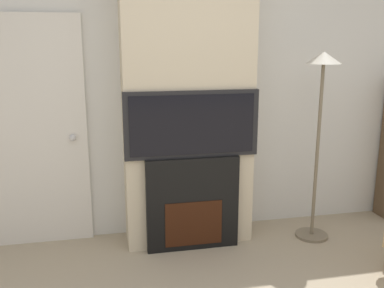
{
  "coord_description": "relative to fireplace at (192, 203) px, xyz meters",
  "views": [
    {
      "loc": [
        -0.71,
        -1.77,
        1.75
      ],
      "look_at": [
        0.0,
        1.6,
        0.93
      ],
      "focal_mm": 40.0,
      "sensor_mm": 36.0,
      "label": 1
    }
  ],
  "objects": [
    {
      "name": "entry_door",
      "position": [
        -1.26,
        0.37,
        0.59
      ],
      "size": [
        0.82,
        0.09,
        1.98
      ],
      "color": "silver",
      "rests_on": "ground_plane"
    },
    {
      "name": "floor_lamp",
      "position": [
        1.12,
        -0.03,
        0.84
      ],
      "size": [
        0.29,
        0.29,
        1.67
      ],
      "color": "#726651",
      "rests_on": "ground_plane"
    },
    {
      "name": "television",
      "position": [
        0.0,
        -0.0,
        0.69
      ],
      "size": [
        1.12,
        0.07,
        0.56
      ],
      "color": "black",
      "rests_on": "fireplace"
    },
    {
      "name": "wall_back",
      "position": [
        0.0,
        0.43,
        0.95
      ],
      "size": [
        6.0,
        0.06,
        2.7
      ],
      "color": "silver",
      "rests_on": "ground_plane"
    },
    {
      "name": "chimney_breast",
      "position": [
        0.0,
        0.2,
        0.95
      ],
      "size": [
        1.1,
        0.4,
        2.7
      ],
      "color": "beige",
      "rests_on": "ground_plane"
    },
    {
      "name": "fireplace",
      "position": [
        0.0,
        0.0,
        0.0
      ],
      "size": [
        0.79,
        0.15,
        0.81
      ],
      "color": "black",
      "rests_on": "ground_plane"
    }
  ]
}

